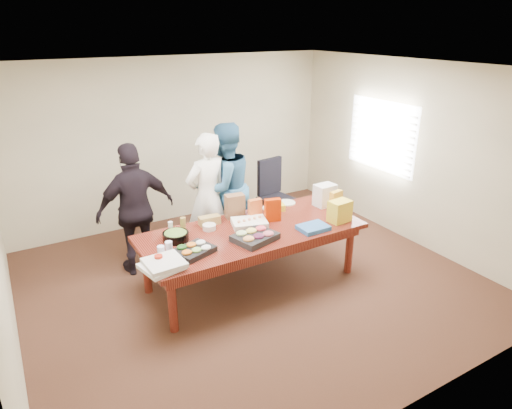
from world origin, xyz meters
TOP-DOWN VIEW (x-y plane):
  - floor at (0.00, 0.00)m, footprint 5.50×5.00m
  - ceiling at (0.00, 0.00)m, footprint 5.50×5.00m
  - wall_back at (0.00, 2.50)m, footprint 5.50×0.04m
  - wall_front at (0.00, -2.50)m, footprint 5.50×0.04m
  - wall_right at (2.75, 0.00)m, footprint 0.04×5.00m
  - window_panel at (2.72, 0.60)m, footprint 0.03×1.40m
  - window_blinds at (2.68, 0.60)m, footprint 0.04×1.36m
  - conference_table at (0.00, 0.00)m, footprint 2.80×1.20m
  - office_chair at (1.17, 1.23)m, footprint 0.62×0.62m
  - person_center at (-0.16, 0.96)m, footprint 0.72×0.53m
  - person_right at (0.18, 1.10)m, footprint 1.04×0.88m
  - person_left at (-1.15, 1.04)m, footprint 1.08×0.51m
  - veggie_tray at (-0.87, -0.21)m, footprint 0.50×0.44m
  - fruit_tray at (-0.11, -0.27)m, footprint 0.57×0.50m
  - sheet_cake at (0.03, 0.12)m, footprint 0.51×0.44m
  - salad_bowl at (-0.93, 0.20)m, footprint 0.34×0.34m
  - chip_bag_blue at (0.67, -0.39)m, footprint 0.37×0.28m
  - chip_bag_red at (0.37, 0.10)m, footprint 0.22×0.13m
  - chip_bag_yellow at (1.30, -0.05)m, footprint 0.20×0.11m
  - chip_bag_orange at (0.21, 0.28)m, footprint 0.17×0.08m
  - mayo_jar at (0.10, 0.44)m, footprint 0.12×0.12m
  - mustard_bottle at (0.38, 0.44)m, footprint 0.08×0.08m
  - dressing_bottle at (-0.78, 0.32)m, footprint 0.08×0.08m
  - ranch_bottle at (-0.92, 0.38)m, footprint 0.06×0.06m
  - banana_bunch at (0.59, 0.38)m, footprint 0.29×0.21m
  - bread_loaf at (-0.39, 0.42)m, footprint 0.28×0.14m
  - kraft_bag at (-0.00, 0.45)m, footprint 0.26×0.17m
  - red_cup at (-1.30, -0.27)m, footprint 0.11×0.11m
  - clear_cup_a at (-1.21, -0.07)m, footprint 0.10×0.10m
  - clear_cup_b at (-1.09, -0.01)m, footprint 0.10×0.10m
  - pizza_box_lower at (-1.30, -0.35)m, footprint 0.46×0.46m
  - pizza_box_upper at (-1.27, -0.36)m, footprint 0.41×0.41m
  - plate_a at (0.59, 0.45)m, footprint 0.28×0.28m
  - plate_b at (0.88, 0.52)m, footprint 0.28×0.28m
  - dip_bowl_a at (0.45, 0.30)m, footprint 0.16×0.16m
  - dip_bowl_b at (-0.46, 0.27)m, footprint 0.18×0.18m
  - grocery_bag_white at (1.30, 0.19)m, footprint 0.30×0.22m
  - grocery_bag_yellow at (1.12, -0.35)m, footprint 0.30×0.22m

SIDE VIEW (x-z plane):
  - floor at x=0.00m, z-range -0.02..0.00m
  - conference_table at x=0.00m, z-range 0.00..0.75m
  - office_chair at x=1.17m, z-range 0.00..1.09m
  - plate_b at x=0.88m, z-range 0.75..0.77m
  - plate_a at x=0.59m, z-range 0.75..0.77m
  - pizza_box_lower at x=-1.30m, z-range 0.75..0.79m
  - chip_bag_blue at x=0.67m, z-range 0.75..0.81m
  - dip_bowl_a at x=0.45m, z-range 0.75..0.81m
  - veggie_tray at x=-0.87m, z-range 0.75..0.81m
  - dip_bowl_b at x=-0.46m, z-range 0.75..0.82m
  - fruit_tray at x=-0.11m, z-range 0.75..0.82m
  - sheet_cake at x=0.03m, z-range 0.75..0.83m
  - banana_bunch at x=0.59m, z-range 0.75..0.83m
  - salad_bowl at x=-0.93m, z-range 0.75..0.85m
  - bread_loaf at x=-0.39m, z-range 0.75..0.86m
  - clear_cup_a at x=-1.21m, z-range 0.75..0.86m
  - clear_cup_b at x=-1.09m, z-range 0.75..0.86m
  - red_cup at x=-1.30m, z-range 0.75..0.87m
  - pizza_box_upper at x=-1.27m, z-range 0.79..0.84m
  - mayo_jar at x=0.10m, z-range 0.75..0.91m
  - ranch_bottle at x=-0.92m, z-range 0.75..0.92m
  - mustard_bottle at x=0.38m, z-range 0.75..0.93m
  - dressing_bottle at x=-0.78m, z-range 0.75..0.97m
  - chip_bag_orange at x=0.21m, z-range 0.75..1.02m
  - grocery_bag_yellow at x=1.12m, z-range 0.75..1.03m
  - person_left at x=-1.15m, z-range 0.00..1.78m
  - chip_bag_yellow at x=1.30m, z-range 0.75..1.04m
  - chip_bag_red at x=0.37m, z-range 0.75..1.05m
  - grocery_bag_white at x=1.30m, z-range 0.75..1.06m
  - person_center at x=-0.16m, z-range 0.00..1.82m
  - kraft_bag at x=0.00m, z-range 0.75..1.07m
  - person_right at x=0.18m, z-range 0.00..1.89m
  - wall_back at x=0.00m, z-range 0.00..2.70m
  - wall_front at x=0.00m, z-range 0.00..2.70m
  - wall_right at x=2.75m, z-range 0.00..2.70m
  - window_panel at x=2.72m, z-range 0.95..2.05m
  - window_blinds at x=2.68m, z-range 1.00..2.00m
  - ceiling at x=0.00m, z-range 2.70..2.72m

